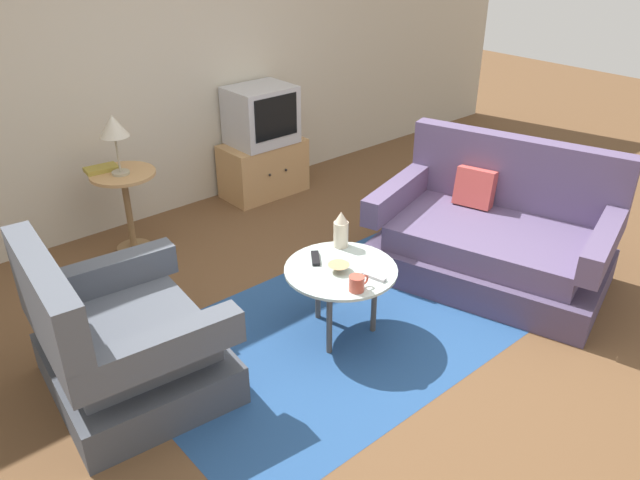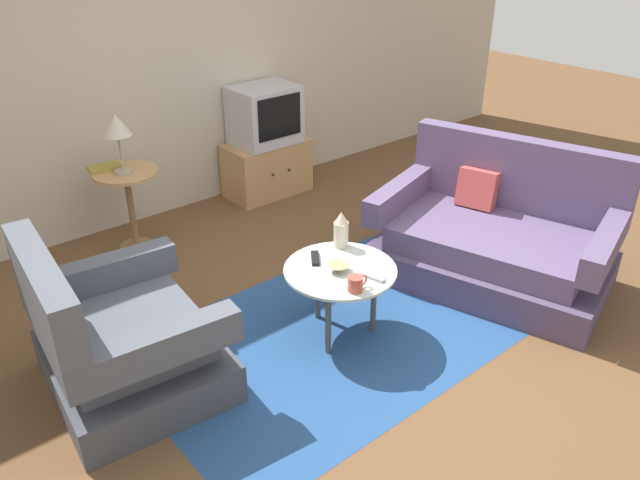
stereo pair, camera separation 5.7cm
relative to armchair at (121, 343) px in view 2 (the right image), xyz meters
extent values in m
plane|color=brown|center=(1.33, -0.51, -0.30)|extent=(16.00, 16.00, 0.00)
cube|color=#BCB29E|center=(1.33, 2.01, 1.05)|extent=(9.00, 0.12, 2.70)
cube|color=navy|center=(1.26, -0.39, -0.30)|extent=(2.54, 1.61, 0.00)
cube|color=#3E424B|center=(0.06, -0.01, -0.18)|extent=(0.98, 1.07, 0.24)
cube|color=#4C515B|center=(0.06, -0.01, 0.03)|extent=(0.81, 0.78, 0.18)
cube|color=#4C515B|center=(-0.31, 0.03, 0.37)|extent=(0.24, 1.00, 0.51)
cube|color=#4C515B|center=(0.02, -0.43, 0.21)|extent=(0.89, 0.23, 0.18)
cube|color=#4C515B|center=(0.10, 0.42, 0.21)|extent=(0.89, 0.23, 0.18)
cube|color=#4B3E5C|center=(2.51, -0.60, -0.18)|extent=(1.40, 1.81, 0.24)
cube|color=#5B4C70|center=(2.51, -0.60, 0.03)|extent=(1.18, 1.50, 0.18)
cube|color=#5B4C70|center=(2.92, -0.48, 0.38)|extent=(0.59, 1.56, 0.53)
cube|color=#5B4C70|center=(2.31, 0.09, 0.22)|extent=(0.98, 0.42, 0.20)
cube|color=#5B4C70|center=(2.72, -1.30, 0.22)|extent=(0.98, 0.42, 0.20)
cube|color=#C64C47|center=(2.71, -0.29, 0.26)|extent=(0.24, 0.32, 0.30)
cylinder|color=#B2C6C1|center=(1.26, -0.39, 0.16)|extent=(0.69, 0.69, 0.02)
cylinder|color=#4C4742|center=(1.26, -0.17, -0.08)|extent=(0.04, 0.04, 0.46)
cylinder|color=#4C4742|center=(1.07, -0.49, -0.08)|extent=(0.04, 0.04, 0.46)
cylinder|color=#4C4742|center=(1.43, -0.51, -0.08)|extent=(0.04, 0.04, 0.46)
cylinder|color=tan|center=(0.77, 1.49, 0.34)|extent=(0.49, 0.49, 0.02)
cylinder|color=brown|center=(0.77, 1.49, 0.01)|extent=(0.05, 0.05, 0.63)
cylinder|color=brown|center=(0.77, 1.49, -0.29)|extent=(0.27, 0.27, 0.02)
cube|color=tan|center=(2.21, 1.70, -0.05)|extent=(0.77, 0.42, 0.50)
sphere|color=black|center=(2.12, 1.48, -0.03)|extent=(0.02, 0.02, 0.02)
sphere|color=black|center=(2.30, 1.48, -0.03)|extent=(0.02, 0.02, 0.02)
cube|color=#B7B7BC|center=(2.21, 1.71, 0.46)|extent=(0.56, 0.45, 0.51)
cube|color=black|center=(2.21, 1.48, 0.49)|extent=(0.45, 0.01, 0.37)
cylinder|color=#9E937A|center=(0.75, 1.48, 0.36)|extent=(0.13, 0.13, 0.02)
cylinder|color=#9E937A|center=(0.75, 1.48, 0.51)|extent=(0.02, 0.02, 0.27)
cone|color=beige|center=(0.75, 1.48, 0.72)|extent=(0.21, 0.21, 0.16)
cylinder|color=beige|center=(1.45, -0.18, 0.26)|extent=(0.10, 0.10, 0.17)
cone|color=beige|center=(1.45, -0.18, 0.38)|extent=(0.09, 0.09, 0.07)
cylinder|color=#B74C3D|center=(1.16, -0.63, 0.22)|extent=(0.09, 0.09, 0.09)
torus|color=#B74C3D|center=(1.22, -0.63, 0.22)|extent=(0.06, 0.01, 0.06)
cone|color=tan|center=(1.23, -0.40, 0.19)|extent=(0.13, 0.13, 0.05)
cube|color=black|center=(1.21, -0.21, 0.18)|extent=(0.14, 0.16, 0.02)
cube|color=#B2B2B7|center=(1.33, -0.60, 0.18)|extent=(0.07, 0.16, 0.02)
cube|color=olive|center=(0.66, 1.63, 0.37)|extent=(0.25, 0.16, 0.03)
camera|label=1|loc=(-0.97, -2.76, 2.11)|focal=35.05mm
camera|label=2|loc=(-0.93, -2.80, 2.11)|focal=35.05mm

